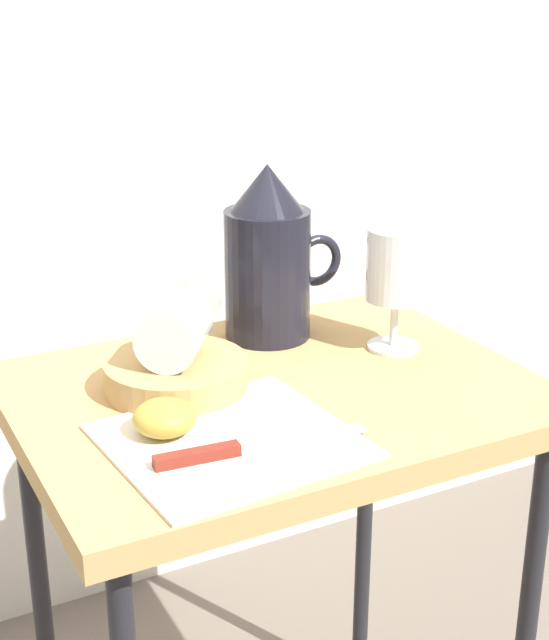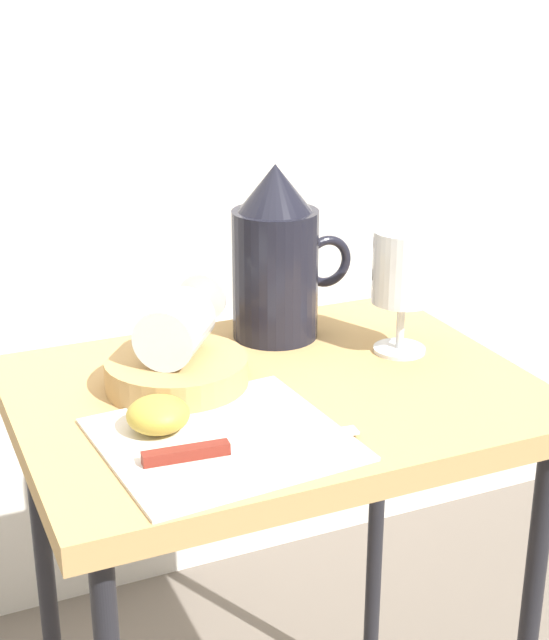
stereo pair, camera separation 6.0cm
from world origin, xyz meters
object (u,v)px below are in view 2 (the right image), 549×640
object	(u,v)px
table	(274,441)
knife	(220,449)
pitcher	(276,269)
apple_half_left	(158,415)
basket_tray	(177,372)
wine_glass_tipped_near	(176,327)
wine_glass_upright	(403,274)

from	to	relation	value
table	knife	size ratio (longest dim) A/B	3.03
pitcher	apple_half_left	world-z (taller)	pitcher
table	pitcher	xyz separation A→B (m)	(0.07, 0.14, 0.16)
pitcher	apple_half_left	size ratio (longest dim) A/B	3.44
table	basket_tray	xyz separation A→B (m)	(-0.10, 0.04, 0.09)
apple_half_left	knife	xyz separation A→B (m)	(0.04, -0.07, -0.01)
wine_glass_tipped_near	knife	size ratio (longest dim) A/B	0.73
wine_glass_upright	wine_glass_tipped_near	xyz separation A→B (m)	(-0.28, 0.02, -0.03)
wine_glass_upright	wine_glass_tipped_near	world-z (taller)	wine_glass_upright
pitcher	wine_glass_upright	bearing A→B (deg)	-43.33
basket_tray	knife	xyz separation A→B (m)	(-0.01, -0.17, -0.01)
basket_tray	wine_glass_tipped_near	world-z (taller)	wine_glass_tipped_near
wine_glass_upright	wine_glass_tipped_near	distance (m)	0.28
wine_glass_upright	apple_half_left	distance (m)	0.36
table	knife	world-z (taller)	knife
table	apple_half_left	world-z (taller)	apple_half_left
apple_half_left	wine_glass_upright	bearing A→B (deg)	15.00
basket_tray	knife	size ratio (longest dim) A/B	0.73
basket_tray	apple_half_left	bearing A→B (deg)	-117.66
knife	apple_half_left	bearing A→B (deg)	119.89
apple_half_left	basket_tray	bearing A→B (deg)	62.34
apple_half_left	knife	bearing A→B (deg)	-60.11
knife	wine_glass_tipped_near	bearing A→B (deg)	84.71
pitcher	apple_half_left	xyz separation A→B (m)	(-0.22, -0.20, -0.07)
apple_half_left	knife	size ratio (longest dim) A/B	0.29
table	pitcher	world-z (taller)	pitcher
basket_tray	pitcher	distance (m)	0.21
basket_tray	wine_glass_tipped_near	bearing A→B (deg)	59.57
wine_glass_upright	apple_half_left	bearing A→B (deg)	-165.00
pitcher	wine_glass_tipped_near	xyz separation A→B (m)	(-0.16, -0.09, -0.02)
pitcher	apple_half_left	distance (m)	0.30
basket_tray	wine_glass_upright	xyz separation A→B (m)	(0.28, -0.01, 0.08)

